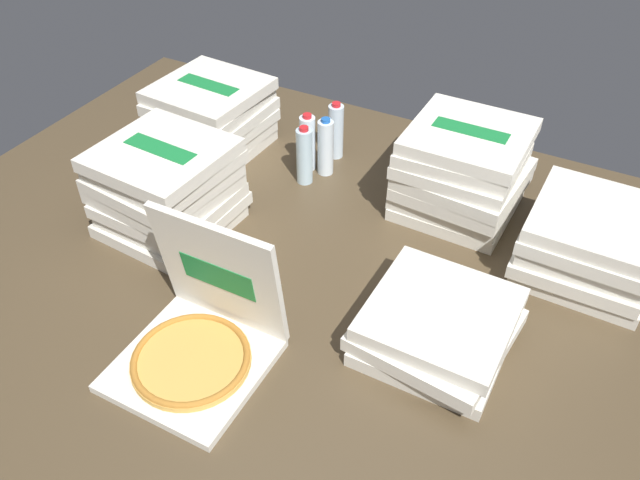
# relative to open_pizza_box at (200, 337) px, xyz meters

# --- Properties ---
(ground_plane) EXTENTS (3.20, 2.40, 0.02)m
(ground_plane) POSITION_rel_open_pizza_box_xyz_m (0.19, 0.39, -0.10)
(ground_plane) COLOR #4C3D28
(open_pizza_box) EXTENTS (0.41, 0.42, 0.43)m
(open_pizza_box) POSITION_rel_open_pizza_box_xyz_m (0.00, 0.00, 0.00)
(open_pizza_box) COLOR silver
(open_pizza_box) RESTS_ON ground_plane
(pizza_stack_right_mid) EXTENTS (0.43, 0.43, 0.24)m
(pizza_stack_right_mid) POSITION_rel_open_pizza_box_xyz_m (0.92, 0.91, 0.03)
(pizza_stack_right_mid) COLOR silver
(pizza_stack_right_mid) RESTS_ON ground_plane
(pizza_stack_center_near) EXTENTS (0.45, 0.46, 0.14)m
(pizza_stack_center_near) POSITION_rel_open_pizza_box_xyz_m (0.59, 0.37, -0.01)
(pizza_stack_center_near) COLOR silver
(pizza_stack_center_near) RESTS_ON ground_plane
(pizza_stack_left_far) EXTENTS (0.46, 0.46, 0.34)m
(pizza_stack_left_far) POSITION_rel_open_pizza_box_xyz_m (-0.46, 0.45, 0.08)
(pizza_stack_left_far) COLOR silver
(pizza_stack_left_far) RESTS_ON ground_plane
(pizza_stack_right_far) EXTENTS (0.45, 0.45, 0.34)m
(pizza_stack_right_far) POSITION_rel_open_pizza_box_xyz_m (0.43, 1.05, 0.08)
(pizza_stack_right_far) COLOR silver
(pizza_stack_right_far) RESTS_ON ground_plane
(pizza_stack_center_far) EXTENTS (0.45, 0.46, 0.29)m
(pizza_stack_center_far) POSITION_rel_open_pizza_box_xyz_m (-0.64, 0.98, 0.06)
(pizza_stack_center_far) COLOR silver
(pizza_stack_center_far) RESTS_ON ground_plane
(water_bottle_0) EXTENTS (0.06, 0.06, 0.25)m
(water_bottle_0) POSITION_rel_open_pizza_box_xyz_m (-0.12, 1.03, 0.03)
(water_bottle_0) COLOR white
(water_bottle_0) RESTS_ON ground_plane
(water_bottle_1) EXTENTS (0.06, 0.06, 0.25)m
(water_bottle_1) POSITION_rel_open_pizza_box_xyz_m (-0.17, 0.93, 0.03)
(water_bottle_1) COLOR silver
(water_bottle_1) RESTS_ON ground_plane
(water_bottle_2) EXTENTS (0.06, 0.06, 0.25)m
(water_bottle_2) POSITION_rel_open_pizza_box_xyz_m (-0.20, 1.02, 0.03)
(water_bottle_2) COLOR white
(water_bottle_2) RESTS_ON ground_plane
(water_bottle_3) EXTENTS (0.06, 0.06, 0.25)m
(water_bottle_3) POSITION_rel_open_pizza_box_xyz_m (-0.14, 1.16, 0.03)
(water_bottle_3) COLOR silver
(water_bottle_3) RESTS_ON ground_plane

